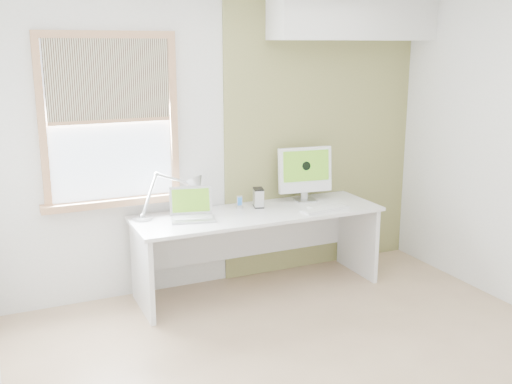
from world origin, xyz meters
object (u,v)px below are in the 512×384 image
desk_lamp (186,191)px  laptop (192,211)px  external_drive (258,198)px  imac (305,171)px  desk (255,231)px

desk_lamp → laptop: bearing=-89.3°
laptop → external_drive: size_ratio=2.42×
laptop → imac: bearing=6.1°
desk → imac: 0.75m
external_drive → laptop: bearing=-172.3°
imac → desk_lamp: bearing=179.4°
desk → laptop: size_ratio=5.29×
laptop → imac: 1.18m
desk_lamp → laptop: (0.00, -0.14, -0.14)m
desk → imac: (0.56, 0.12, 0.48)m
desk_lamp → imac: imac is taller
laptop → imac: (1.15, 0.12, 0.22)m
desk_lamp → external_drive: size_ratio=4.09×
desk_lamp → laptop: size_ratio=1.69×
imac → external_drive: bearing=-176.0°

